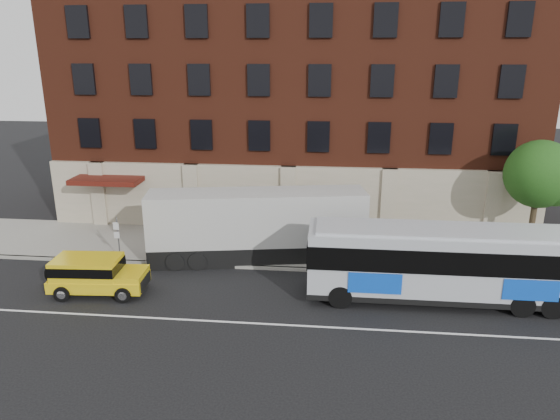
# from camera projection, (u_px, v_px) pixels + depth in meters

# --- Properties ---
(ground) EXTENTS (120.00, 120.00, 0.00)m
(ground) POSITION_uv_depth(u_px,v_px,m) (262.00, 330.00, 20.51)
(ground) COLOR black
(ground) RESTS_ON ground
(sidewalk) EXTENTS (60.00, 6.00, 0.15)m
(sidewalk) POSITION_uv_depth(u_px,v_px,m) (284.00, 247.00, 29.03)
(sidewalk) COLOR gray
(sidewalk) RESTS_ON ground
(kerb) EXTENTS (60.00, 0.25, 0.15)m
(kerb) POSITION_uv_depth(u_px,v_px,m) (278.00, 268.00, 26.18)
(kerb) COLOR gray
(kerb) RESTS_ON ground
(lane_line) EXTENTS (60.00, 0.12, 0.01)m
(lane_line) POSITION_uv_depth(u_px,v_px,m) (264.00, 324.00, 20.98)
(lane_line) COLOR silver
(lane_line) RESTS_ON ground
(building) EXTENTS (30.00, 12.10, 15.00)m
(building) POSITION_uv_depth(u_px,v_px,m) (295.00, 100.00, 34.32)
(building) COLOR #582314
(building) RESTS_ON sidewalk
(sign_pole) EXTENTS (0.30, 0.20, 2.50)m
(sign_pole) POSITION_uv_depth(u_px,v_px,m) (118.00, 236.00, 26.75)
(sign_pole) COLOR slate
(sign_pole) RESTS_ON ground
(street_tree) EXTENTS (3.60, 3.60, 6.20)m
(street_tree) POSITION_uv_depth(u_px,v_px,m) (540.00, 177.00, 26.87)
(street_tree) COLOR #34281A
(street_tree) RESTS_ON sidewalk
(city_bus) EXTENTS (12.45, 2.67, 3.41)m
(city_bus) POSITION_uv_depth(u_px,v_px,m) (449.00, 262.00, 22.43)
(city_bus) COLOR #B5BAC1
(city_bus) RESTS_ON ground
(yellow_suv) EXTENTS (4.61, 2.21, 1.74)m
(yellow_suv) POSITION_uv_depth(u_px,v_px,m) (94.00, 273.00, 23.40)
(yellow_suv) COLOR yellow
(yellow_suv) RESTS_ON ground
(shipping_container) EXTENTS (11.57, 4.24, 3.78)m
(shipping_container) POSITION_uv_depth(u_px,v_px,m) (257.00, 227.00, 26.91)
(shipping_container) COLOR black
(shipping_container) RESTS_ON ground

